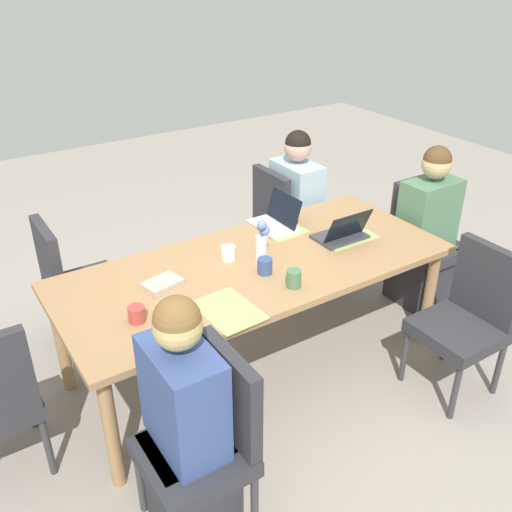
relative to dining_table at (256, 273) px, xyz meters
name	(u,v)px	position (x,y,z in m)	size (l,w,h in m)	color
ground_plane	(256,362)	(0.00, 0.00, -0.66)	(10.00, 10.00, 0.00)	gray
dining_table	(256,273)	(0.00, 0.00, 0.00)	(2.31, 0.98, 0.73)	#9E754C
chair_head_right_left_near	(422,234)	(1.48, 0.05, -0.16)	(0.44, 0.44, 0.90)	#2D2D33
person_head_right_left_near	(425,236)	(1.42, -0.03, -0.13)	(0.40, 0.36, 1.19)	#2D2D33
chair_near_left_mid	(208,435)	(-0.77, -0.81, -0.16)	(0.44, 0.44, 0.90)	#2D2D33
person_near_left_mid	(186,429)	(-0.84, -0.75, -0.13)	(0.36, 0.40, 1.19)	#2D2D33
chair_far_left_far	(283,218)	(0.78, 0.83, -0.16)	(0.44, 0.44, 0.90)	#2D2D33
person_far_left_far	(295,216)	(0.86, 0.77, -0.13)	(0.36, 0.40, 1.19)	#2D2D33
chair_far_right_near	(72,279)	(-0.87, 0.80, -0.16)	(0.44, 0.44, 0.90)	#2D2D33
chair_near_right_mid	(469,314)	(0.92, -0.82, -0.16)	(0.44, 0.44, 0.90)	#2D2D33
flower_vase	(262,239)	(0.06, 0.03, 0.20)	(0.09, 0.08, 0.26)	silver
placemat_head_right_left_near	(345,236)	(0.67, -0.01, 0.07)	(0.36, 0.26, 0.00)	#9EBC66
placemat_near_left_mid	(229,310)	(-0.38, -0.33, 0.07)	(0.36, 0.26, 0.00)	#9EBC66
placemat_far_left_far	(278,227)	(0.39, 0.33, 0.07)	(0.36, 0.26, 0.00)	#9EBC66
laptop_far_left_far	(277,220)	(0.38, 0.35, 0.11)	(0.22, 0.32, 0.21)	silver
laptop_head_right_left_near	(342,233)	(0.62, -0.03, 0.11)	(0.32, 0.22, 0.20)	#38383D
coffee_mug_near_left	(137,314)	(-0.80, -0.17, 0.11)	(0.09, 0.09, 0.08)	#AD3D38
coffee_mug_near_right	(228,253)	(-0.11, 0.13, 0.11)	(0.09, 0.09, 0.08)	white
coffee_mug_centre_left	(294,279)	(0.03, -0.32, 0.12)	(0.08, 0.08, 0.10)	#47704C
coffee_mug_centre_right	(265,266)	(-0.02, -0.12, 0.11)	(0.09, 0.09, 0.09)	#33477A
book_red_cover	(162,284)	(-0.56, 0.06, 0.08)	(0.20, 0.14, 0.03)	#B2A38E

